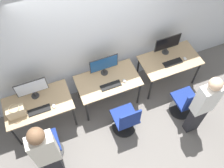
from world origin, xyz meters
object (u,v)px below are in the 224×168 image
object	(u,v)px
keyboard_center	(111,86)
monitor_right	(167,44)
keyboard_left	(39,110)
office_chair_center	(126,120)
handbag	(16,112)
keyboard_right	(173,63)
mouse_right	(185,59)
person_right	(203,105)
mouse_left	(54,106)
mouse_center	(124,81)
office_chair_right	(186,103)
monitor_left	(32,88)
office_chair_left	(48,147)
person_left	(47,154)
monitor_center	(104,64)

from	to	relation	value
keyboard_center	monitor_right	distance (m)	1.41
keyboard_left	office_chair_center	xyz separation A→B (m)	(1.41, -0.59, -0.37)
handbag	keyboard_center	bearing A→B (deg)	-1.26
keyboard_left	keyboard_right	distance (m)	2.70
mouse_right	person_right	bearing A→B (deg)	-108.29
mouse_left	handbag	size ratio (longest dim) A/B	0.30
person_right	handbag	bearing A→B (deg)	159.76
keyboard_center	mouse_center	bearing A→B (deg)	0.00
keyboard_center	office_chair_center	bearing A→B (deg)	-84.17
keyboard_left	mouse_right	size ratio (longest dim) A/B	4.38
office_chair_center	mouse_right	size ratio (longest dim) A/B	9.95
mouse_right	office_chair_center	bearing A→B (deg)	-157.56
office_chair_center	office_chair_right	xyz separation A→B (m)	(1.24, -0.09, 0.00)
keyboard_left	office_chair_right	bearing A→B (deg)	-14.28
mouse_left	keyboard_center	bearing A→B (deg)	1.44
office_chair_center	handbag	world-z (taller)	handbag
monitor_right	mouse_center	bearing A→B (deg)	-161.80
keyboard_right	mouse_right	bearing A→B (deg)	-0.82
monitor_left	monitor_right	size ratio (longest dim) A/B	1.00
monitor_right	handbag	size ratio (longest dim) A/B	1.84
office_chair_left	mouse_center	distance (m)	1.82
mouse_center	handbag	size ratio (longest dim) A/B	0.30
office_chair_right	person_left	bearing A→B (deg)	-174.97
keyboard_right	office_chair_right	size ratio (longest dim) A/B	0.44
person_right	mouse_left	bearing A→B (deg)	156.38
office_chair_center	monitor_right	bearing A→B (deg)	36.53
keyboard_right	keyboard_center	bearing A→B (deg)	-177.94
monitor_left	mouse_right	size ratio (longest dim) A/B	6.12
person_right	keyboard_right	bearing A→B (deg)	85.50
handbag	office_chair_center	bearing A→B (deg)	-19.87
mouse_left	office_chair_right	size ratio (longest dim) A/B	0.10
person_left	office_chair_right	size ratio (longest dim) A/B	1.98
keyboard_left	mouse_center	world-z (taller)	mouse_center
monitor_right	handbag	distance (m)	3.07
mouse_left	office_chair_right	distance (m)	2.52
person_left	handbag	xyz separation A→B (m)	(-0.33, 0.96, -0.14)
office_chair_left	person_left	size ratio (longest dim) A/B	0.51
keyboard_center	mouse_center	world-z (taller)	mouse_center
office_chair_center	mouse_left	bearing A→B (deg)	153.55
mouse_center	mouse_right	bearing A→B (deg)	1.89
monitor_right	office_chair_right	distance (m)	1.21
monitor_center	monitor_right	bearing A→B (deg)	0.88
office_chair_left	person_left	world-z (taller)	person_left
monitor_left	keyboard_center	world-z (taller)	monitor_left
mouse_center	person_right	world-z (taller)	person_right
keyboard_center	keyboard_right	distance (m)	1.35
mouse_right	person_right	size ratio (longest dim) A/B	0.05
monitor_center	office_chair_left	bearing A→B (deg)	-147.73
monitor_left	monitor_right	bearing A→B (deg)	0.88
keyboard_center	office_chair_center	xyz separation A→B (m)	(0.06, -0.60, -0.37)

